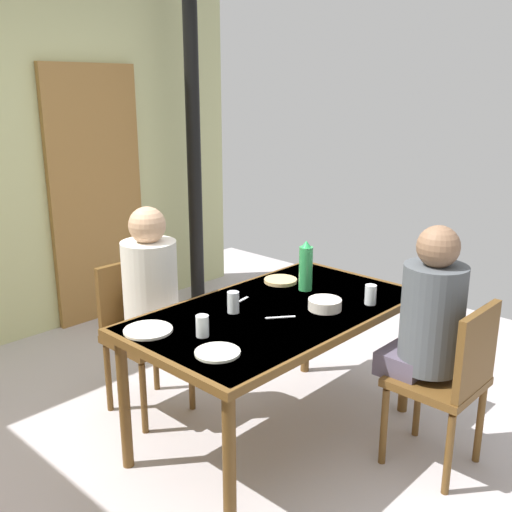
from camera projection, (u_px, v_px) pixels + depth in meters
The scene contains 18 objects.
ground_plane at pixel (222, 461), 2.98m from camera, with size 5.83×5.83×0.00m, color #B9B1B3.
door_wooden at pixel (97, 196), 4.62m from camera, with size 0.80×0.05×2.00m, color olive.
stove_pipe_column at pixel (194, 151), 4.91m from camera, with size 0.12×0.12×2.62m, color black.
dining_table at pixel (277, 321), 3.01m from camera, with size 1.55×0.87×0.74m.
chair_near_diner at pixel (451, 377), 2.79m from camera, with size 0.40×0.40×0.87m.
chair_far_diner at pixel (140, 327), 3.37m from camera, with size 0.40×0.40×0.87m.
person_near_diner at pixel (430, 314), 2.80m from camera, with size 0.30×0.37×0.77m.
person_far_diner at pixel (152, 286), 3.20m from camera, with size 0.30×0.37×0.77m.
water_bottle_green_near at pixel (306, 267), 3.24m from camera, with size 0.08×0.08×0.28m.
serving_bowl_center at pixel (325, 304), 2.98m from camera, with size 0.17×0.17×0.06m, color silver.
dinner_plate_near_left at pixel (148, 330), 2.72m from camera, with size 0.23×0.23×0.01m, color white.
dinner_plate_near_right at pixel (218, 352), 2.49m from camera, with size 0.20×0.20×0.01m, color white.
drinking_glass_by_near_diner at pixel (371, 295), 3.04m from camera, with size 0.06×0.06×0.10m, color silver.
drinking_glass_by_far_diner at pixel (202, 326), 2.65m from camera, with size 0.06×0.06×0.10m, color silver.
drinking_glass_spare_center at pixel (233, 302), 2.93m from camera, with size 0.06×0.06×0.11m, color silver.
bread_plate_sliced at pixel (281, 281), 3.40m from camera, with size 0.19×0.19×0.02m, color #DBB77A.
cutlery_knife_near at pixel (280, 317), 2.88m from camera, with size 0.15×0.02×0.00m, color silver.
cutlery_fork_near at pixel (240, 301), 3.09m from camera, with size 0.15×0.02×0.00m, color silver.
Camera 1 is at (-1.76, -1.89, 1.83)m, focal length 41.24 mm.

